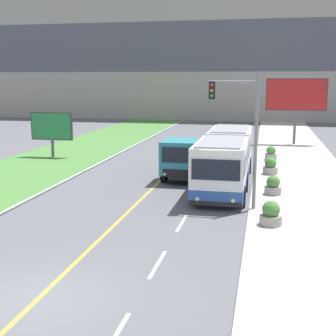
{
  "coord_description": "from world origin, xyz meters",
  "views": [
    {
      "loc": [
        6.09,
        -11.17,
        6.12
      ],
      "look_at": [
        1.1,
        12.87,
        1.4
      ],
      "focal_mm": 50.0,
      "sensor_mm": 36.0,
      "label": 1
    }
  ],
  "objects": [
    {
      "name": "ground_plane",
      "position": [
        0.0,
        0.0,
        0.0
      ],
      "size": [
        300.0,
        300.0,
        0.0
      ],
      "primitive_type": "plane",
      "color": "#56565B"
    },
    {
      "name": "city_bus",
      "position": [
        3.96,
        15.68,
        1.52
      ],
      "size": [
        2.69,
        11.82,
        2.99
      ],
      "color": "white",
      "rests_on": "ground_plane"
    },
    {
      "name": "lane_marking_centre",
      "position": [
        0.29,
        1.06,
        0.0
      ],
      "size": [
        2.88,
        140.0,
        0.01
      ],
      "color": "gold",
      "rests_on": "ground_plane"
    },
    {
      "name": "planter_round_near",
      "position": [
        6.48,
        8.11,
        0.53
      ],
      "size": [
        0.93,
        0.93,
        1.04
      ],
      "color": "gray",
      "rests_on": "sidewalk_right"
    },
    {
      "name": "planter_round_third",
      "position": [
        6.55,
        18.91,
        0.56
      ],
      "size": [
        0.93,
        0.93,
        1.09
      ],
      "color": "gray",
      "rests_on": "sidewalk_right"
    },
    {
      "name": "planter_round_far",
      "position": [
        6.62,
        24.3,
        0.55
      ],
      "size": [
        0.87,
        0.87,
        1.06
      ],
      "color": "gray",
      "rests_on": "sidewalk_right"
    },
    {
      "name": "apartment_block_background",
      "position": [
        0.0,
        60.66,
        10.09
      ],
      "size": [
        80.0,
        8.04,
        20.17
      ],
      "color": "gray",
      "rests_on": "ground_plane"
    },
    {
      "name": "billboard_small",
      "position": [
        -10.17,
        22.56,
        2.38
      ],
      "size": [
        3.41,
        0.24,
        3.55
      ],
      "color": "#59595B",
      "rests_on": "ground_plane"
    },
    {
      "name": "billboard_large",
      "position": [
        8.81,
        33.62,
        4.49
      ],
      "size": [
        5.47,
        0.24,
        6.12
      ],
      "color": "#59595B",
      "rests_on": "ground_plane"
    },
    {
      "name": "planter_round_second",
      "position": [
        6.64,
        13.51,
        0.52
      ],
      "size": [
        0.88,
        0.88,
        1.01
      ],
      "color": "gray",
      "rests_on": "sidewalk_right"
    },
    {
      "name": "traffic_light_mast",
      "position": [
        5.1,
        10.48,
        4.03
      ],
      "size": [
        2.28,
        0.32,
        6.38
      ],
      "color": "slate",
      "rests_on": "ground_plane"
    },
    {
      "name": "dump_truck",
      "position": [
        1.43,
        16.65,
        1.29
      ],
      "size": [
        2.58,
        6.43,
        2.52
      ],
      "color": "black",
      "rests_on": "ground_plane"
    }
  ]
}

